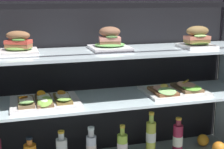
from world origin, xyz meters
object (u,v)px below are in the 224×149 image
Objects in this scene: plated_roll_sandwich_near_left_corner at (109,42)px; juice_bottle_front_right_end at (151,137)px; plated_roll_sandwich_right_of_center at (19,45)px; juice_bottle_front_left_end at (91,147)px; plated_roll_sandwich_mid_left at (197,39)px; juice_bottle_back_left at (178,138)px; juice_bottle_tucked_behind at (122,146)px; open_sandwich_tray_far_left at (175,90)px; open_sandwich_tray_left_of_center at (45,101)px; orange_fruit_beside_bottles at (219,148)px; orange_fruit_near_left_post at (203,140)px.

juice_bottle_front_right_end is (0.26, 0.01, -0.57)m from plated_roll_sandwich_near_left_corner.
plated_roll_sandwich_right_of_center reaches higher than juice_bottle_front_left_end.
plated_roll_sandwich_mid_left reaches higher than juice_bottle_back_left.
juice_bottle_tucked_behind is 0.81× the size of juice_bottle_front_right_end.
juice_bottle_tucked_behind is (-0.29, 0.05, -0.32)m from open_sandwich_tray_far_left.
open_sandwich_tray_left_of_center reaches higher than orange_fruit_beside_bottles.
juice_bottle_front_right_end is (-0.22, 0.09, -0.58)m from plated_roll_sandwich_mid_left.
orange_fruit_beside_bottles is at bearing -12.27° from plated_roll_sandwich_mid_left.
open_sandwich_tray_far_left is 4.34× the size of orange_fruit_beside_bottles.
open_sandwich_tray_far_left reaches higher than juice_bottle_front_left_end.
plated_roll_sandwich_mid_left is at bearing -4.81° from plated_roll_sandwich_right_of_center.
plated_roll_sandwich_mid_left is 0.51× the size of open_sandwich_tray_left_of_center.
open_sandwich_tray_far_left is at bearing -161.46° from orange_fruit_near_left_post.
juice_bottle_tucked_behind is 0.19m from juice_bottle_front_right_end.
open_sandwich_tray_left_of_center is 0.72m from open_sandwich_tray_far_left.
plated_roll_sandwich_near_left_corner is 0.46m from open_sandwich_tray_far_left.
open_sandwich_tray_far_left is 0.33m from juice_bottle_front_right_end.
plated_roll_sandwich_mid_left is at bearing -8.65° from juice_bottle_front_left_end.
juice_bottle_front_right_end is at bearing 158.43° from plated_roll_sandwich_mid_left.
juice_bottle_back_left is (0.43, 0.01, -0.60)m from plated_roll_sandwich_near_left_corner.
open_sandwich_tray_far_left is (0.72, 0.01, -0.00)m from open_sandwich_tray_left_of_center.
plated_roll_sandwich_mid_left is at bearing -8.72° from juice_bottle_tucked_behind.
plated_roll_sandwich_mid_left reaches higher than orange_fruit_near_left_post.
plated_roll_sandwich_mid_left is at bearing -5.60° from open_sandwich_tray_far_left.
juice_bottle_back_left is at bearing -0.82° from juice_bottle_front_left_end.
open_sandwich_tray_far_left is at bearing -34.97° from juice_bottle_front_right_end.
open_sandwich_tray_left_of_center is at bearing 179.62° from plated_roll_sandwich_mid_left.
orange_fruit_beside_bottles is (0.74, -0.12, -0.05)m from juice_bottle_front_left_end.
open_sandwich_tray_left_of_center is at bearing -161.72° from juice_bottle_front_left_end.
orange_fruit_near_left_post is at bearing 101.72° from orange_fruit_beside_bottles.
plated_roll_sandwich_right_of_center reaches higher than orange_fruit_near_left_post.
juice_bottle_front_right_end is at bearing 7.54° from open_sandwich_tray_left_of_center.
orange_fruit_near_left_post is (1.07, 0.02, -0.64)m from plated_roll_sandwich_right_of_center.
juice_bottle_back_left is (0.07, 0.07, -0.32)m from open_sandwich_tray_far_left.
plated_roll_sandwich_near_left_corner is at bearing 10.76° from open_sandwich_tray_left_of_center.
plated_roll_sandwich_right_of_center is 2.30× the size of orange_fruit_beside_bottles.
orange_fruit_beside_bottles is at bearing -5.95° from plated_roll_sandwich_right_of_center.
open_sandwich_tray_left_of_center is 1.65× the size of juice_bottle_front_left_end.
plated_roll_sandwich_right_of_center is 1.07m from juice_bottle_back_left.
juice_bottle_front_right_end is at bearing 0.58° from plated_roll_sandwich_right_of_center.
juice_bottle_front_left_end is 0.72m from orange_fruit_near_left_post.
plated_roll_sandwich_right_of_center is at bearing 178.17° from juice_bottle_tucked_behind.
orange_fruit_near_left_post is at bearing 4.36° from juice_bottle_back_left.
juice_bottle_front_left_end is 0.80× the size of juice_bottle_front_right_end.
juice_bottle_front_left_end is (0.25, 0.08, -0.32)m from open_sandwich_tray_left_of_center.
juice_bottle_back_left is (0.89, 0.00, -0.60)m from plated_roll_sandwich_right_of_center.
plated_roll_sandwich_right_of_center reaches higher than juice_bottle_front_right_end.
plated_roll_sandwich_right_of_center is at bearing 175.19° from plated_roll_sandwich_mid_left.
plated_roll_sandwich_right_of_center is 0.53× the size of open_sandwich_tray_left_of_center.
plated_roll_sandwich_right_of_center reaches higher than open_sandwich_tray_far_left.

